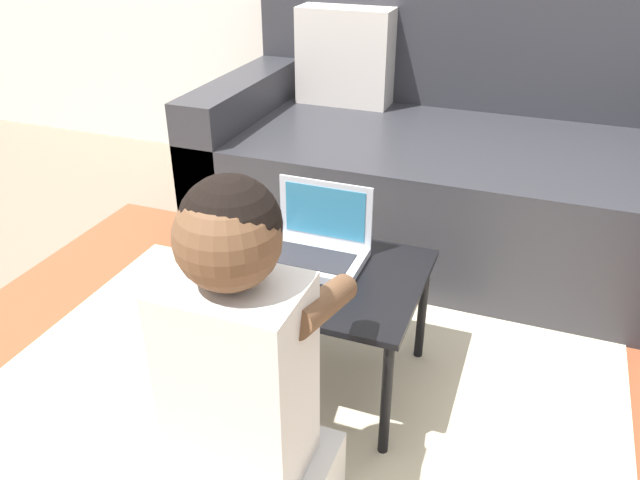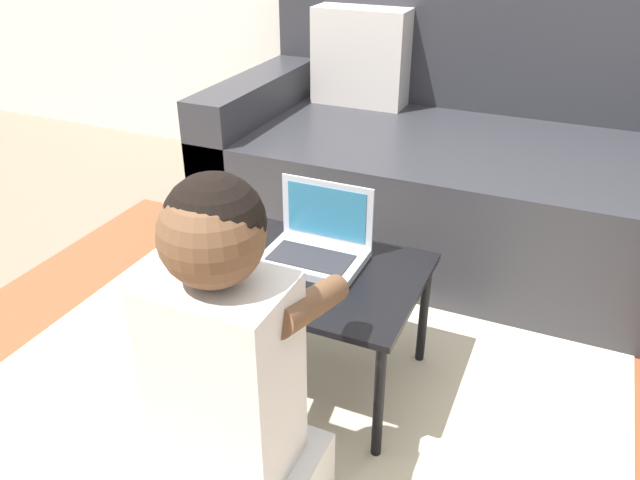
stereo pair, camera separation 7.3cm
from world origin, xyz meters
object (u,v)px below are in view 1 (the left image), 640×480
object	(u,v)px
person_seated	(242,392)
laptop	(316,247)
laptop_desk	(310,283)
computer_mouse	(240,249)
couch	(450,155)

from	to	relation	value
person_seated	laptop	bearing A→B (deg)	95.51
laptop	person_seated	distance (m)	0.51
laptop	laptop_desk	bearing A→B (deg)	-85.54
laptop_desk	computer_mouse	distance (m)	0.20
laptop	computer_mouse	xyz separation A→B (m)	(-0.19, -0.05, -0.02)
couch	laptop	size ratio (longest dim) A/B	6.86
couch	laptop_desk	bearing A→B (deg)	-99.99
computer_mouse	person_seated	world-z (taller)	person_seated
couch	computer_mouse	distance (m)	1.03
laptop	computer_mouse	size ratio (longest dim) A/B	2.37
person_seated	couch	bearing A→B (deg)	84.91
couch	laptop	world-z (taller)	couch
couch	laptop	xyz separation A→B (m)	(-0.18, -0.91, 0.06)
laptop	person_seated	bearing A→B (deg)	-84.49
laptop	couch	bearing A→B (deg)	79.11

